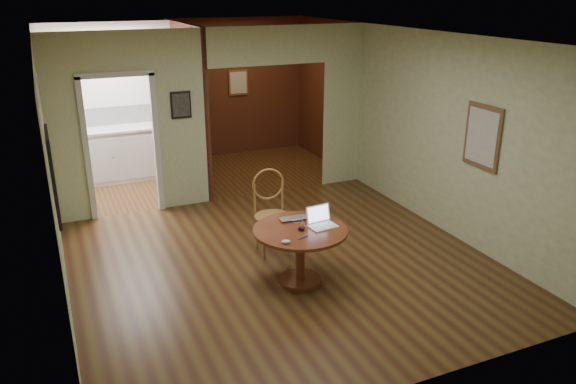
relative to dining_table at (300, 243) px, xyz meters
name	(u,v)px	position (x,y,z in m)	size (l,w,h in m)	color
floor	(284,265)	(0.00, 0.46, -0.50)	(5.00, 5.00, 0.00)	#422313
room_shell	(181,117)	(-0.47, 3.56, 0.79)	(5.20, 7.50, 5.00)	white
dining_table	(300,243)	(0.00, 0.00, 0.00)	(1.08, 1.08, 0.68)	maroon
chair	(271,207)	(0.01, 0.92, 0.10)	(0.50, 0.50, 1.09)	#A37A3A
open_laptop	(321,220)	(0.26, 0.00, 0.24)	(0.33, 0.29, 0.22)	white
closed_laptop	(296,220)	(0.05, 0.21, 0.19)	(0.36, 0.23, 0.03)	silver
mouse	(286,242)	(-0.30, -0.29, 0.20)	(0.10, 0.06, 0.04)	white
wine_glass	(301,226)	(-0.01, -0.05, 0.22)	(0.09, 0.09, 0.10)	white
pen	(303,238)	(-0.08, -0.24, 0.18)	(0.01, 0.01, 0.14)	#0C0F57
kitchen_cabinet	(120,154)	(-1.35, 4.66, -0.03)	(2.06, 0.60, 0.94)	silver
grocery_bag	(163,116)	(-0.55, 4.66, 0.59)	(0.29, 0.25, 0.29)	#C5AE90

